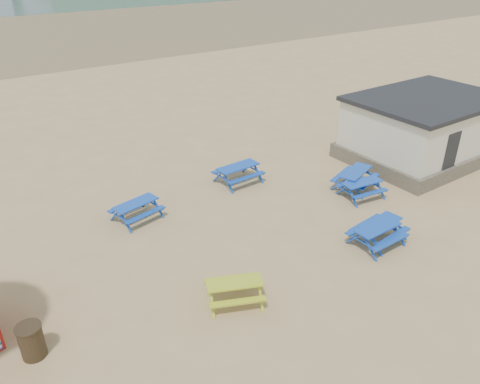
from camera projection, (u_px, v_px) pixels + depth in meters
ground at (270, 227)px, 17.99m from camera, size 400.00×400.00×0.00m
picnic_table_blue_a at (137, 211)px, 18.38m from camera, size 2.03×1.76×0.74m
picnic_table_blue_b at (238, 174)px, 21.24m from camera, size 2.01×1.64×0.82m
picnic_table_blue_c at (355, 179)px, 20.80m from camera, size 2.32×2.09×0.81m
picnic_table_blue_d at (377, 236)px, 16.80m from camera, size 1.82×1.48×0.76m
picnic_table_blue_e at (379, 231)px, 17.07m from camera, size 1.93×1.63×0.75m
picnic_table_blue_f at (361, 189)px, 20.02m from camera, size 1.91×1.62×0.73m
picnic_table_yellow at (234, 291)px, 14.13m from camera, size 2.09×1.92×0.71m
litter_bin at (32, 341)px, 12.16m from camera, size 0.68×0.68×1.00m
amenity_block at (424, 128)px, 23.30m from camera, size 7.40×5.40×3.15m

